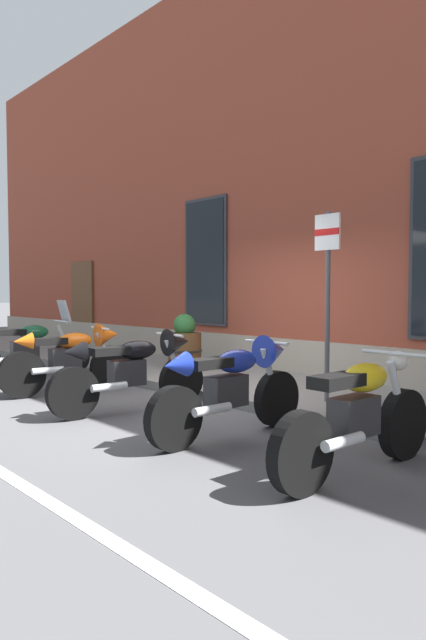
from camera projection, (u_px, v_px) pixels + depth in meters
name	position (u px, v px, depth m)	size (l,w,h in m)	color
ground_plane	(196.00, 400.00, 7.69)	(140.00, 140.00, 0.00)	#4C4C4F
sidewalk	(255.00, 386.00, 8.48)	(30.78, 2.37, 0.14)	slate
brick_pub_facade	(421.00, 180.00, 11.64)	(24.78, 7.78, 7.71)	brown
motorcycle_green_touring	(21.00, 347.00, 9.37)	(0.68, 2.19, 1.36)	black
motorcycle_orange_sport	(73.00, 355.00, 8.23)	(0.62, 2.03, 1.03)	black
motorcycle_black_sport	(137.00, 367.00, 6.98)	(0.62, 2.15, 1.02)	black
motorcycle_blue_sport	(236.00, 382.00, 5.75)	(0.62, 2.08, 1.04)	black
motorcycle_yellow_naked	(359.00, 416.00, 4.53)	(0.62, 2.03, 0.99)	black
parking_sign	(327.00, 279.00, 6.83)	(0.36, 0.07, 2.35)	#4C4C51
barrel_planter	(185.00, 345.00, 9.88)	(0.63, 0.63, 0.97)	brown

